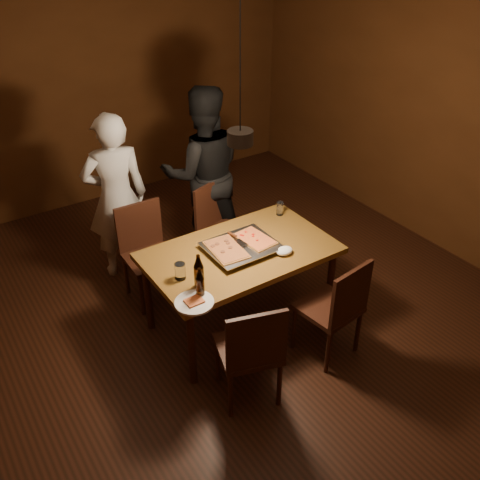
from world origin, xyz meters
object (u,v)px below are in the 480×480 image
diner_dark (204,173)px  beer_bottle_a (200,282)px  diner_white (116,197)px  pendant_lamp (240,136)px  beer_bottle_b (199,271)px  chair_near_left (252,346)px  dining_table (240,258)px  pizza_tray (241,248)px  chair_far_left (145,244)px  chair_far_right (219,220)px  chair_near_right (338,302)px  plate_slice (194,302)px

diner_dark → beer_bottle_a: bearing=79.4°
diner_white → pendant_lamp: bearing=119.0°
beer_bottle_b → diner_white: size_ratio=0.17×
chair_near_left → beer_bottle_b: bearing=117.5°
dining_table → chair_near_left: 0.87m
diner_white → pizza_tray: bearing=123.2°
beer_bottle_b → pendant_lamp: pendant_lamp is taller
beer_bottle_a → beer_bottle_b: beer_bottle_b is taller
diner_dark → pendant_lamp: size_ratio=1.57×
chair_near_left → pendant_lamp: pendant_lamp is taller
beer_bottle_a → dining_table: bearing=30.5°
beer_bottle_b → diner_white: diner_white is taller
dining_table → chair_far_left: size_ratio=3.09×
chair_near_left → pizza_tray: size_ratio=0.95×
chair_near_left → beer_bottle_b: 0.64m
chair_far_right → diner_dark: 0.51m
beer_bottle_b → diner_dark: (0.87, 1.42, -0.02)m
chair_near_right → beer_bottle_b: 1.10m
dining_table → diner_white: diner_white is taller
plate_slice → diner_white: diner_white is taller
chair_far_right → pendant_lamp: pendant_lamp is taller
chair_far_left → plate_slice: chair_far_left is taller
beer_bottle_a → plate_slice: beer_bottle_a is taller
beer_bottle_a → chair_far_left: bearing=85.7°
dining_table → beer_bottle_b: 0.59m
chair_far_left → beer_bottle_b: size_ratio=1.78×
chair_near_right → plate_slice: bearing=153.5°
beer_bottle_a → beer_bottle_b: size_ratio=0.87×
dining_table → chair_far_left: 0.95m
beer_bottle_a → diner_white: 1.62m
diner_dark → pendant_lamp: (-0.43, -1.29, 0.90)m
chair_far_right → pizza_tray: chair_far_right is taller
dining_table → pendant_lamp: size_ratio=1.36×
dining_table → chair_far_right: size_ratio=2.82×
chair_far_right → chair_near_right: size_ratio=1.10×
dining_table → chair_near_right: 0.85m
dining_table → chair_near_left: bearing=-118.3°
pizza_tray → pendant_lamp: (-0.08, -0.10, 0.99)m
dining_table → chair_near_right: chair_near_right is taller
chair_near_left → pizza_tray: 0.90m
chair_near_left → diner_white: 2.07m
pendant_lamp → chair_near_right: bearing=-53.6°
pendant_lamp → diner_white: bearing=107.6°
chair_near_left → beer_bottle_a: 0.56m
chair_near_right → pizza_tray: (-0.39, 0.73, 0.24)m
dining_table → diner_dark: bearing=72.9°
beer_bottle_b → pizza_tray: bearing=23.8°
chair_near_right → chair_far_right: bearing=86.8°
chair_far_right → chair_near_left: 1.71m
chair_far_left → beer_bottle_a: bearing=87.4°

